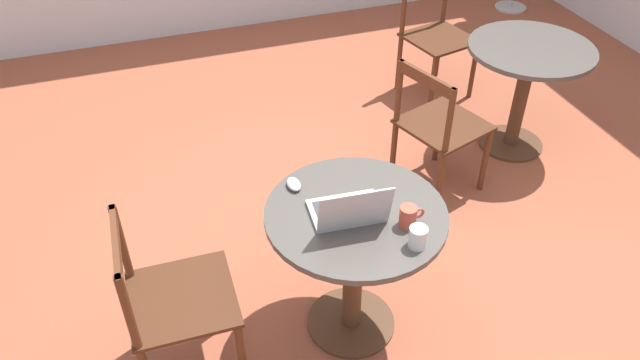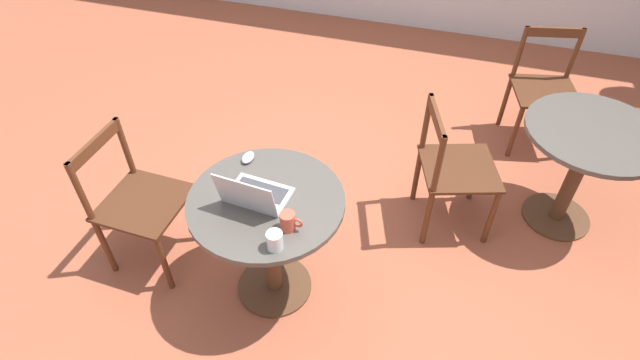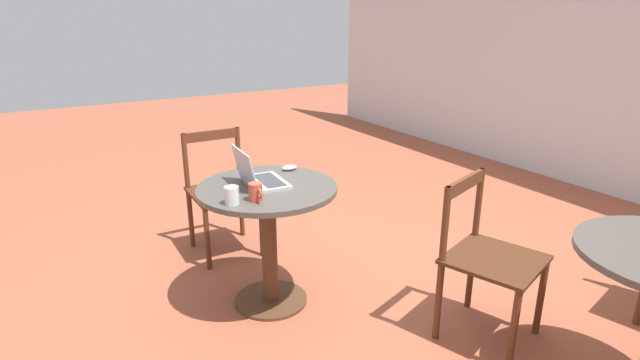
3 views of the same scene
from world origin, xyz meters
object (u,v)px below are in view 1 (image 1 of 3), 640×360
at_px(cafe_table_near, 355,243).
at_px(laptop, 349,210).
at_px(cafe_table_mid, 526,73).
at_px(chair_mid_left, 438,128).
at_px(drinking_glass, 418,237).
at_px(mug, 409,216).
at_px(mouse, 294,184).
at_px(chair_near_left, 172,302).
at_px(chair_mid_back, 435,37).

distance_m(cafe_table_near, laptop, 0.24).
relative_size(cafe_table_mid, chair_mid_left, 0.91).
bearing_deg(drinking_glass, mug, 81.52).
relative_size(cafe_table_near, laptop, 2.42).
bearing_deg(cafe_table_near, mouse, 128.92).
bearing_deg(chair_mid_left, cafe_table_mid, 18.32).
bearing_deg(cafe_table_mid, drinking_glass, -137.03).
height_order(cafe_table_near, cafe_table_mid, same).
relative_size(chair_mid_left, mug, 7.76).
xyz_separation_m(chair_near_left, chair_mid_left, (1.69, 0.82, 0.00)).
bearing_deg(mug, chair_near_left, 170.57).
bearing_deg(cafe_table_near, cafe_table_mid, 34.00).
distance_m(cafe_table_near, cafe_table_mid, 1.95).
xyz_separation_m(cafe_table_near, laptop, (-0.04, -0.03, 0.23)).
bearing_deg(laptop, chair_near_left, 176.58).
bearing_deg(mug, laptop, 151.40).
relative_size(cafe_table_near, chair_mid_left, 0.91).
bearing_deg(mouse, mug, -46.42).
xyz_separation_m(cafe_table_mid, chair_near_left, (-2.44, -1.07, -0.11)).
bearing_deg(drinking_glass, chair_near_left, 163.46).
height_order(chair_near_left, chair_mid_back, same).
relative_size(chair_near_left, drinking_glass, 9.32).
bearing_deg(cafe_table_mid, cafe_table_near, -146.00).
xyz_separation_m(chair_mid_left, mug, (-0.70, -0.99, 0.34)).
bearing_deg(cafe_table_mid, mug, -139.41).
relative_size(chair_mid_back, laptop, 2.64).
height_order(chair_mid_left, mouse, chair_mid_left).
height_order(laptop, mouse, laptop).
height_order(chair_mid_left, chair_mid_back, same).
bearing_deg(drinking_glass, laptop, 129.31).
relative_size(chair_mid_left, mouse, 8.66).
height_order(mouse, mug, mug).
xyz_separation_m(mouse, drinking_glass, (0.36, -0.52, 0.03)).
relative_size(cafe_table_near, mug, 7.09).
bearing_deg(laptop, chair_mid_left, 43.54).
relative_size(mug, drinking_glass, 1.20).
height_order(cafe_table_mid, mug, mug).
distance_m(chair_near_left, mouse, 0.73).
height_order(cafe_table_near, chair_mid_back, chair_mid_back).
relative_size(chair_mid_left, drinking_glass, 9.32).
bearing_deg(mug, chair_mid_back, 59.19).
xyz_separation_m(chair_near_left, drinking_glass, (0.98, -0.29, 0.34)).
bearing_deg(mug, mouse, 133.58).
xyz_separation_m(cafe_table_mid, chair_mid_back, (-0.19, 0.86, -0.11)).
height_order(cafe_table_mid, mouse, mouse).
relative_size(mouse, mug, 0.90).
distance_m(chair_mid_left, laptop, 1.31).
relative_size(cafe_table_near, chair_mid_back, 0.91).
bearing_deg(chair_mid_left, laptop, -136.46).
bearing_deg(chair_mid_back, chair_mid_left, -116.52).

